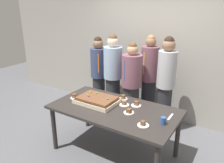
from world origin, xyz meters
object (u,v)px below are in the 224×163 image
plated_slice_near_left (136,104)px  plated_slice_far_right (123,98)px  person_serving_front (131,86)px  person_striped_tie_right (166,84)px  sheet_cake (97,100)px  cake_server_utensil (170,117)px  plated_slice_center_back (75,97)px  drink_cup_nearest (163,121)px  person_green_shirt_behind (113,78)px  plated_slice_near_right (129,112)px  person_far_right_suit (99,74)px  plated_slice_far_left (143,124)px  person_left_edge_reaching (149,78)px  party_table (114,113)px  plated_slice_center_front (124,104)px

plated_slice_near_left → plated_slice_far_right: bearing=160.8°
person_serving_front → person_striped_tie_right: bearing=122.2°
sheet_cake → cake_server_utensil: (1.13, 0.15, -0.04)m
plated_slice_far_right → plated_slice_center_back: size_ratio=1.00×
drink_cup_nearest → person_green_shirt_behind: (-1.36, 0.95, 0.07)m
plated_slice_near_right → person_far_right_suit: person_far_right_suit is taller
plated_slice_near_left → plated_slice_far_left: 0.58m
plated_slice_far_right → drink_cup_nearest: bearing=-26.3°
plated_slice_center_back → person_green_shirt_behind: size_ratio=0.09×
plated_slice_far_left → cake_server_utensil: bearing=61.4°
cake_server_utensil → person_left_edge_reaching: bearing=126.4°
plated_slice_near_right → person_green_shirt_behind: person_green_shirt_behind is taller
drink_cup_nearest → plated_slice_near_right: bearing=176.1°
plated_slice_near_right → person_serving_front: bearing=115.4°
sheet_cake → plated_slice_center_back: 0.41m
sheet_cake → person_left_edge_reaching: (0.34, 1.21, 0.07)m
person_far_right_suit → plated_slice_far_right: bearing=20.5°
plated_slice_far_left → person_left_edge_reaching: size_ratio=0.09×
cake_server_utensil → sheet_cake: bearing=-172.4°
person_green_shirt_behind → party_table: bearing=16.9°
sheet_cake → plated_slice_far_left: sheet_cake is taller
cake_server_utensil → person_serving_front: 1.14m
plated_slice_near_right → plated_slice_center_back: bearing=-179.3°
plated_slice_center_front → cake_server_utensil: (0.72, 0.01, -0.01)m
cake_server_utensil → person_green_shirt_behind: bearing=152.6°
person_green_shirt_behind → person_far_right_suit: bearing=-123.9°
party_table → plated_slice_center_back: 0.75m
plated_slice_center_back → person_striped_tie_right: (1.16, 1.05, 0.12)m
plated_slice_far_right → person_far_right_suit: (-0.97, 0.68, 0.05)m
cake_server_utensil → person_far_right_suit: person_far_right_suit is taller
sheet_cake → person_green_shirt_behind: 0.90m
sheet_cake → person_far_right_suit: 1.22m
plated_slice_far_left → drink_cup_nearest: (0.20, 0.17, 0.03)m
drink_cup_nearest → party_table: bearing=175.6°
sheet_cake → plated_slice_far_right: (0.28, 0.32, -0.02)m
party_table → plated_slice_far_left: (0.58, -0.23, 0.10)m
plated_slice_near_right → person_serving_front: person_serving_front is taller
cake_server_utensil → drink_cup_nearest: bearing=-95.4°
cake_server_utensil → person_striped_tie_right: size_ratio=0.11×
party_table → sheet_cake: sheet_cake is taller
plated_slice_far_right → plated_slice_near_left: bearing=-19.2°
person_green_shirt_behind → person_serving_front: bearing=64.4°
plated_slice_far_right → cake_server_utensil: (0.85, -0.17, -0.02)m
plated_slice_near_right → person_left_edge_reaching: 1.29m
party_table → plated_slice_near_right: (0.26, -0.02, 0.11)m
drink_cup_nearest → person_serving_front: (-0.92, 0.88, 0.01)m
plated_slice_near_left → person_serving_front: 0.69m
plated_slice_far_left → drink_cup_nearest: bearing=40.7°
person_far_right_suit → person_left_edge_reaching: (1.03, 0.21, 0.04)m
plated_slice_far_right → cake_server_utensil: bearing=-11.4°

